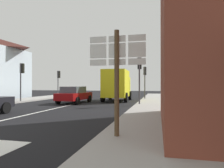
# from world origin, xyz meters

# --- Properties ---
(ground_plane) EXTENTS (80.00, 80.00, 0.00)m
(ground_plane) POSITION_xyz_m (0.00, 10.00, 0.00)
(ground_plane) COLOR black
(sidewalk_right) EXTENTS (3.08, 44.00, 0.14)m
(sidewalk_right) POSITION_xyz_m (6.67, 8.00, 0.07)
(sidewalk_right) COLOR #9E9B96
(sidewalk_right) RESTS_ON ground
(lane_centre_stripe) EXTENTS (0.16, 12.00, 0.01)m
(lane_centre_stripe) POSITION_xyz_m (0.00, 6.00, 0.01)
(lane_centre_stripe) COLOR silver
(lane_centre_stripe) RESTS_ON ground
(sedan_far) EXTENTS (2.09, 4.26, 1.47)m
(sedan_far) POSITION_xyz_m (-0.42, 11.78, 0.76)
(sedan_far) COLOR maroon
(sedan_far) RESTS_ON ground
(delivery_truck) EXTENTS (2.59, 5.05, 3.05)m
(delivery_truck) POSITION_xyz_m (2.82, 14.90, 1.65)
(delivery_truck) COLOR yellow
(delivery_truck) RESTS_ON ground
(route_sign_post) EXTENTS (1.66, 0.14, 3.20)m
(route_sign_post) POSITION_xyz_m (5.70, 0.84, 2.00)
(route_sign_post) COLOR brown
(route_sign_post) RESTS_ON ground
(traffic_light_far_left) EXTENTS (0.30, 0.49, 3.39)m
(traffic_light_far_left) POSITION_xyz_m (-5.43, 18.30, 2.51)
(traffic_light_far_left) COLOR #47474C
(traffic_light_far_left) RESTS_ON ground
(traffic_light_near_left) EXTENTS (0.30, 0.49, 3.60)m
(traffic_light_near_left) POSITION_xyz_m (-5.43, 11.29, 2.67)
(traffic_light_near_left) COLOR #47474C
(traffic_light_near_left) RESTS_ON ground
(traffic_light_far_right) EXTENTS (0.30, 0.49, 3.60)m
(traffic_light_far_right) POSITION_xyz_m (5.43, 17.37, 2.67)
(traffic_light_far_right) COLOR #47474C
(traffic_light_far_right) RESTS_ON ground
(traffic_light_near_right) EXTENTS (0.30, 0.49, 3.76)m
(traffic_light_near_right) POSITION_xyz_m (5.43, 10.97, 2.78)
(traffic_light_near_right) COLOR #47474C
(traffic_light_near_right) RESTS_ON ground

